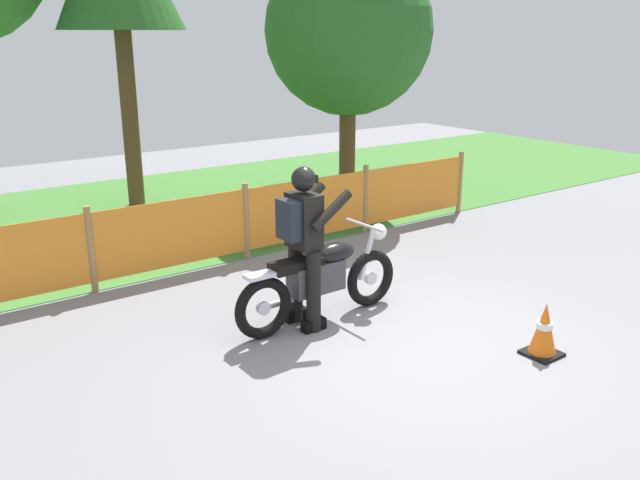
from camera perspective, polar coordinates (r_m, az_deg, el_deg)
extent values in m
cube|color=gray|center=(6.73, 7.63, -8.82)|extent=(24.00, 24.00, 0.02)
cube|color=#427A33|center=(11.70, -13.65, 2.35)|extent=(24.00, 6.01, 0.01)
cylinder|color=#997547|center=(8.17, -19.05, -0.82)|extent=(0.08, 0.08, 1.05)
cylinder|color=#997547|center=(8.94, -6.36, 1.59)|extent=(0.08, 0.08, 1.05)
cylinder|color=#997547|center=(10.09, 3.91, 3.49)|extent=(0.08, 0.08, 1.05)
cylinder|color=#997547|center=(11.50, 11.91, 4.88)|extent=(0.08, 0.08, 1.05)
cube|color=orange|center=(8.49, -12.43, 0.57)|extent=(1.99, 0.02, 0.85)
cube|color=orange|center=(9.47, -0.92, 2.72)|extent=(1.99, 0.02, 0.85)
cube|color=orange|center=(10.76, 8.17, 4.34)|extent=(1.99, 0.02, 0.85)
cylinder|color=brown|center=(11.98, -15.97, 9.77)|extent=(0.28, 0.28, 2.98)
cylinder|color=brown|center=(11.64, 2.35, 7.78)|extent=(0.28, 0.28, 2.00)
sphere|color=#286023|center=(11.48, 2.47, 17.52)|extent=(2.78, 2.78, 2.78)
torus|color=black|center=(7.44, 4.36, -3.28)|extent=(0.65, 0.12, 0.64)
cylinder|color=silver|center=(7.44, 4.36, -3.28)|extent=(0.14, 0.06, 0.14)
torus|color=black|center=(6.67, -4.88, -5.83)|extent=(0.65, 0.12, 0.64)
cylinder|color=silver|center=(6.67, -4.88, -5.83)|extent=(0.14, 0.06, 0.14)
cube|color=#38383D|center=(6.94, -0.33, -3.20)|extent=(0.61, 0.25, 0.32)
ellipsoid|color=black|center=(6.99, 1.19, -1.11)|extent=(0.53, 0.25, 0.22)
cube|color=black|center=(6.73, -2.06, -2.13)|extent=(0.57, 0.23, 0.10)
cube|color=silver|center=(6.54, -4.96, -3.00)|extent=(0.36, 0.17, 0.04)
cylinder|color=silver|center=(7.31, 4.05, -1.24)|extent=(0.23, 0.06, 0.57)
sphere|color=white|center=(7.34, 5.04, 0.71)|extent=(0.18, 0.18, 0.18)
cylinder|color=silver|center=(7.18, 3.87, 1.28)|extent=(0.04, 0.60, 0.03)
cylinder|color=silver|center=(6.97, -3.02, -5.28)|extent=(0.55, 0.08, 0.07)
cylinder|color=black|center=(7.00, -2.11, -3.65)|extent=(0.15, 0.15, 0.86)
cube|color=black|center=(7.14, -2.07, -6.42)|extent=(0.26, 0.11, 0.12)
cylinder|color=black|center=(6.76, -0.56, -4.44)|extent=(0.15, 0.15, 0.86)
cube|color=black|center=(6.91, -0.55, -7.29)|extent=(0.26, 0.11, 0.12)
cube|color=black|center=(6.65, -1.39, 1.66)|extent=(0.24, 0.36, 0.56)
cylinder|color=black|center=(6.90, -1.24, 3.29)|extent=(0.48, 0.11, 0.38)
cylinder|color=black|center=(6.55, 1.00, 2.54)|extent=(0.48, 0.11, 0.38)
sphere|color=black|center=(6.55, -1.42, 5.24)|extent=(0.25, 0.25, 0.25)
cube|color=black|center=(6.61, -0.71, 5.35)|extent=(0.03, 0.18, 0.08)
cube|color=#1E232D|center=(6.55, -2.61, 1.76)|extent=(0.16, 0.28, 0.40)
cube|color=black|center=(6.77, 18.48, -9.19)|extent=(0.32, 0.32, 0.03)
cone|color=orange|center=(6.66, 18.69, -7.15)|extent=(0.26, 0.26, 0.50)
cylinder|color=white|center=(6.65, 18.72, -6.95)|extent=(0.15, 0.15, 0.06)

